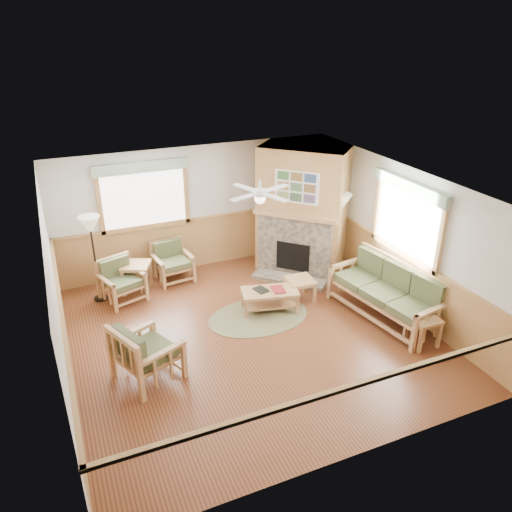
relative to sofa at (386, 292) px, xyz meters
name	(u,v)px	position (x,y,z in m)	size (l,w,h in m)	color
floor	(251,335)	(-2.50, 0.41, -0.51)	(6.00, 6.00, 0.01)	brown
ceiling	(250,187)	(-2.50, 0.41, 2.20)	(6.00, 6.00, 0.01)	white
wall_back	(197,208)	(-2.50, 3.41, 0.85)	(6.00, 0.02, 2.70)	silver
wall_front	(351,374)	(-2.50, -2.59, 0.85)	(6.00, 0.02, 2.70)	silver
wall_left	(57,303)	(-5.50, 0.41, 0.85)	(0.02, 6.00, 2.70)	silver
wall_right	(399,237)	(0.50, 0.41, 0.85)	(0.02, 6.00, 2.70)	silver
wainscot	(251,308)	(-2.50, 0.41, 0.05)	(6.00, 6.00, 1.10)	#AB7C46
fireplace	(302,209)	(-0.45, 2.46, 0.85)	(2.20, 2.20, 2.70)	#AB7C46
window_back	(140,160)	(-3.60, 3.37, 2.03)	(1.90, 0.16, 1.50)	white
window_right	(413,179)	(0.46, 0.21, 2.03)	(0.16, 1.90, 1.50)	white
ceiling_fan	(260,182)	(-2.20, 0.71, 2.16)	(1.24, 1.24, 0.36)	white
sofa	(386,292)	(0.00, 0.00, 0.00)	(0.89, 2.18, 1.00)	tan
armchair_back_left	(122,281)	(-4.34, 2.52, -0.09)	(0.73, 0.73, 0.82)	tan
armchair_back_right	(173,262)	(-3.21, 2.96, -0.09)	(0.73, 0.73, 0.82)	tan
armchair_left	(147,352)	(-4.38, -0.03, -0.03)	(0.85, 0.85, 0.95)	tan
coffee_table	(270,300)	(-1.85, 1.04, -0.29)	(1.04, 0.52, 0.42)	tan
end_table_chairs	(137,277)	(-4.01, 2.77, -0.20)	(0.54, 0.52, 0.60)	tan
end_table_sofa	(422,331)	(0.05, -0.99, -0.24)	(0.47, 0.45, 0.52)	tan
footstool	(300,289)	(-1.14, 1.17, -0.28)	(0.51, 0.51, 0.44)	tan
braided_rug	(259,317)	(-2.15, 0.88, -0.50)	(1.92, 1.92, 0.01)	brown
floor_lamp_left	(95,259)	(-4.75, 2.73, 0.37)	(0.40, 0.40, 1.75)	black
floor_lamp_right	(339,236)	(0.05, 1.75, 0.42)	(0.42, 0.42, 1.85)	black
book_red	(278,289)	(-1.70, 0.99, -0.05)	(0.22, 0.30, 0.03)	maroon
book_dark	(261,289)	(-2.00, 1.11, -0.06)	(0.20, 0.27, 0.03)	black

